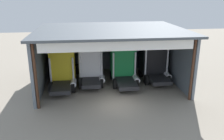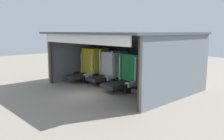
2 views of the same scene
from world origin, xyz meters
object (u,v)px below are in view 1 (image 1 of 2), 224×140
(truck_yellow_center_bay, at_px, (63,68))
(oil_drum, at_px, (61,70))
(tool_cart, at_px, (77,69))
(truck_white_left_bay, at_px, (91,66))
(truck_black_center_left_bay, at_px, (153,63))
(truck_green_center_right_bay, at_px, (123,66))

(truck_yellow_center_bay, bearing_deg, oil_drum, 99.19)
(truck_yellow_center_bay, bearing_deg, tool_cart, 72.91)
(truck_yellow_center_bay, xyz_separation_m, truck_white_left_bay, (2.76, 0.51, -0.12))
(truck_black_center_left_bay, height_order, oil_drum, truck_black_center_left_bay)
(truck_white_left_bay, bearing_deg, truck_green_center_right_bay, -0.93)
(oil_drum, bearing_deg, truck_black_center_left_bay, -16.91)
(truck_black_center_left_bay, bearing_deg, truck_yellow_center_bay, -174.72)
(truck_black_center_left_bay, bearing_deg, oil_drum, 163.12)
(truck_white_left_bay, bearing_deg, tool_cart, 116.85)
(truck_yellow_center_bay, distance_m, truck_black_center_left_bay, 9.40)
(truck_white_left_bay, bearing_deg, truck_black_center_left_bay, 5.16)
(tool_cart, bearing_deg, truck_black_center_left_bay, -19.89)
(truck_yellow_center_bay, bearing_deg, truck_black_center_left_bay, 6.21)
(tool_cart, bearing_deg, truck_white_left_bay, -65.24)
(truck_white_left_bay, bearing_deg, truck_yellow_center_bay, -167.52)
(truck_yellow_center_bay, height_order, truck_green_center_right_bay, truck_yellow_center_bay)
(tool_cart, bearing_deg, truck_yellow_center_bay, -108.05)
(truck_yellow_center_bay, relative_size, truck_black_center_left_bay, 0.99)
(truck_black_center_left_bay, bearing_deg, truck_white_left_bay, -176.89)
(truck_yellow_center_bay, relative_size, truck_green_center_right_bay, 0.98)
(truck_green_center_right_bay, bearing_deg, truck_black_center_left_bay, 9.75)
(tool_cart, bearing_deg, truck_green_center_right_bay, -35.86)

